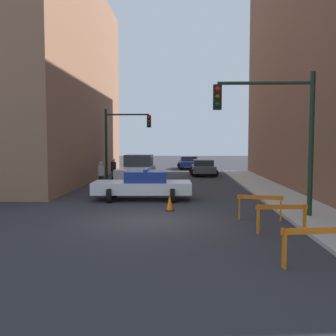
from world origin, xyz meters
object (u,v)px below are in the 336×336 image
(parked_car_mid, at_px, (189,162))
(traffic_cone, at_px, (170,203))
(traffic_light_near, at_px, (279,122))
(parked_car_near, at_px, (203,167))
(traffic_light_far, at_px, (121,134))
(barrier_front, at_px, (315,240))
(white_truck, at_px, (137,170))
(pedestrian_corner, at_px, (113,171))
(barrier_back, at_px, (260,203))
(police_car, at_px, (143,185))
(pedestrian_crossing, at_px, (101,175))
(barrier_mid, at_px, (282,214))

(parked_car_mid, distance_m, traffic_cone, 23.12)
(traffic_light_near, height_order, parked_car_mid, traffic_light_near)
(parked_car_near, bearing_deg, traffic_light_far, -152.65)
(barrier_front, bearing_deg, white_truck, 109.75)
(parked_car_mid, relative_size, traffic_cone, 6.66)
(parked_car_near, height_order, parked_car_mid, same)
(pedestrian_corner, bearing_deg, barrier_back, 132.65)
(pedestrian_corner, xyz_separation_m, barrier_front, (7.58, -16.57, -0.24))
(police_car, bearing_deg, parked_car_near, -17.55)
(traffic_light_far, relative_size, parked_car_mid, 1.19)
(pedestrian_crossing, relative_size, barrier_mid, 1.04)
(white_truck, bearing_deg, parked_car_near, 52.97)
(traffic_light_near, relative_size, barrier_front, 3.27)
(parked_car_mid, distance_m, barrier_mid, 26.89)
(police_car, distance_m, barrier_mid, 8.17)
(traffic_light_far, relative_size, pedestrian_corner, 3.13)
(police_car, relative_size, barrier_front, 2.99)
(traffic_light_near, relative_size, pedestrian_crossing, 3.13)
(traffic_light_near, xyz_separation_m, pedestrian_crossing, (-8.21, 7.80, -2.67))
(traffic_light_near, relative_size, parked_car_near, 1.20)
(parked_car_mid, xyz_separation_m, barrier_front, (2.27, -29.84, -0.06))
(pedestrian_crossing, height_order, barrier_front, pedestrian_crossing)
(police_car, height_order, parked_car_mid, police_car)
(barrier_mid, bearing_deg, pedestrian_corner, 119.47)
(pedestrian_crossing, relative_size, pedestrian_corner, 1.00)
(white_truck, height_order, barrier_front, white_truck)
(police_car, xyz_separation_m, parked_car_near, (3.65, 13.10, -0.05))
(pedestrian_crossing, bearing_deg, police_car, -29.50)
(parked_car_mid, distance_m, pedestrian_corner, 14.29)
(police_car, height_order, white_truck, white_truck)
(pedestrian_crossing, bearing_deg, traffic_light_far, 110.68)
(parked_car_near, height_order, pedestrian_corner, pedestrian_corner)
(police_car, bearing_deg, traffic_cone, -155.91)
(traffic_light_near, distance_m, parked_car_near, 17.61)
(pedestrian_crossing, xyz_separation_m, pedestrian_corner, (0.11, 3.39, 0.00))
(parked_car_mid, relative_size, barrier_front, 2.74)
(parked_car_mid, xyz_separation_m, barrier_back, (2.08, -24.84, -0.06))
(police_car, height_order, parked_car_near, police_car)
(white_truck, distance_m, parked_car_near, 7.66)
(traffic_light_far, distance_m, pedestrian_crossing, 6.65)
(barrier_front, bearing_deg, traffic_light_near, 84.47)
(traffic_light_far, distance_m, barrier_mid, 18.16)
(pedestrian_corner, bearing_deg, barrier_front, 124.69)
(pedestrian_corner, bearing_deg, pedestrian_crossing, 98.30)
(barrier_mid, bearing_deg, traffic_light_near, 78.76)
(white_truck, xyz_separation_m, barrier_back, (5.80, -11.70, -0.29))
(traffic_light_near, distance_m, pedestrian_crossing, 11.64)
(parked_car_near, xyz_separation_m, parked_car_mid, (-1.07, 7.17, 0.00))
(white_truck, height_order, barrier_back, white_truck)
(parked_car_mid, xyz_separation_m, barrier_mid, (2.33, -26.79, -0.06))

